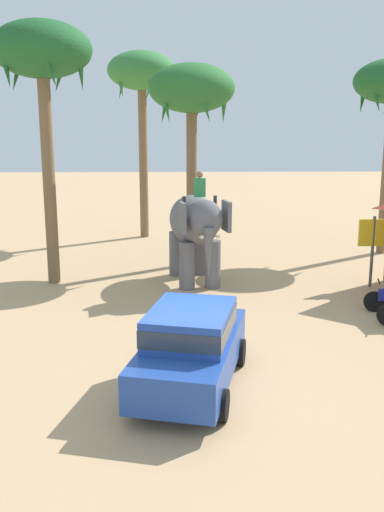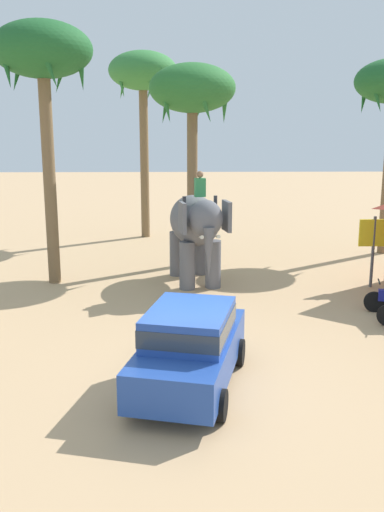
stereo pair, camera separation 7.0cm
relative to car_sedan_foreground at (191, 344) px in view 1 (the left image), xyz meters
The scene contains 7 objects.
ground_plane 0.94m from the car_sedan_foreground, 83.51° to the left, with size 120.00×120.00×0.00m, color tan.
car_sedan_foreground is the anchor object (origin of this frame).
elephant_with_mahout 8.11m from the car_sedan_foreground, 87.40° to the left, with size 2.20×4.00×3.88m.
palm_tree_behind_elephant 12.14m from the car_sedan_foreground, 88.35° to the left, with size 3.20×3.20×7.57m.
palm_tree_near_hut 11.41m from the car_sedan_foreground, 118.78° to the left, with size 3.20×3.20×8.57m.
palm_tree_far_back 18.08m from the car_sedan_foreground, 96.31° to the left, with size 3.20×3.20×8.76m.
signboard_yellow 9.69m from the car_sedan_foreground, 49.80° to the left, with size 1.00×0.10×2.40m.
Camera 1 is at (-0.31, -10.86, 5.18)m, focal length 39.44 mm.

